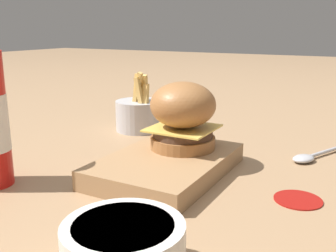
# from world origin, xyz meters

# --- Properties ---
(ground_plane) EXTENTS (6.00, 6.00, 0.00)m
(ground_plane) POSITION_xyz_m (0.00, 0.00, 0.00)
(ground_plane) COLOR #9E7A56
(serving_board) EXTENTS (0.26, 0.18, 0.03)m
(serving_board) POSITION_xyz_m (-0.00, 0.05, 0.02)
(serving_board) COLOR #A37A51
(serving_board) RESTS_ON ground_plane
(burger) EXTENTS (0.11, 0.11, 0.12)m
(burger) POSITION_xyz_m (-0.05, 0.05, 0.09)
(burger) COLOR #9E6638
(burger) RESTS_ON serving_board
(fries_basket) EXTENTS (0.11, 0.11, 0.14)m
(fries_basket) POSITION_xyz_m (-0.22, -0.15, 0.04)
(fries_basket) COLOR #B7B7BC
(fries_basket) RESTS_ON ground_plane
(side_bowl) EXTENTS (0.12, 0.12, 0.06)m
(side_bowl) POSITION_xyz_m (0.27, 0.15, 0.03)
(side_bowl) COLOR silver
(side_bowl) RESTS_ON ground_plane
(spoon) EXTENTS (0.14, 0.08, 0.01)m
(spoon) POSITION_xyz_m (-0.19, 0.24, 0.01)
(spoon) COLOR #B2B2B7
(spoon) RESTS_ON ground_plane
(ketchup_puddle) EXTENTS (0.07, 0.07, 0.00)m
(ketchup_puddle) POSITION_xyz_m (-0.00, 0.26, 0.00)
(ketchup_puddle) COLOR #9E140F
(ketchup_puddle) RESTS_ON ground_plane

